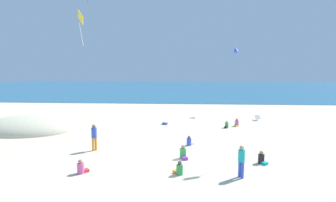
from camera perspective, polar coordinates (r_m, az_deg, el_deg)
ground_plane at (r=26.11m, az=0.56°, el=-5.00°), size 120.00×120.00×0.00m
ocean_water at (r=70.35m, az=2.54°, el=2.72°), size 120.00×60.00×0.05m
dune_mound at (r=27.04m, az=-27.18°, el=-5.38°), size 8.31×5.82×2.54m
beach_chair_mid_beach at (r=29.57m, az=18.03°, el=-3.41°), size 0.74×0.77×0.56m
cooler_box at (r=26.31m, az=-0.63°, el=-4.63°), size 0.56×0.49×0.24m
person_0 at (r=14.32m, az=15.06°, el=-11.63°), size 0.46×0.46×1.65m
person_1 at (r=18.73m, az=-15.15°, el=-6.97°), size 0.49×0.49×1.75m
person_2 at (r=25.41m, az=12.12°, el=-4.94°), size 0.48×0.59×0.66m
person_3 at (r=14.48m, az=2.35°, el=-14.05°), size 0.62×0.63×0.73m
person_4 at (r=26.23m, az=14.13°, el=-4.56°), size 0.57×0.65×0.73m
person_5 at (r=15.28m, az=-17.62°, el=-13.19°), size 0.63×0.65×0.75m
person_6 at (r=19.51m, az=4.48°, el=-8.46°), size 0.60×0.58×0.69m
person_7 at (r=16.80m, az=3.19°, el=-10.88°), size 0.56×0.74×0.83m
person_8 at (r=16.84m, az=18.96°, el=-11.35°), size 0.58×0.65×0.73m
kite_yellow at (r=15.38m, az=-17.76°, el=16.07°), size 0.49×0.65×1.82m
kite_blue at (r=33.78m, az=13.92°, el=10.39°), size 0.98×0.96×1.43m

